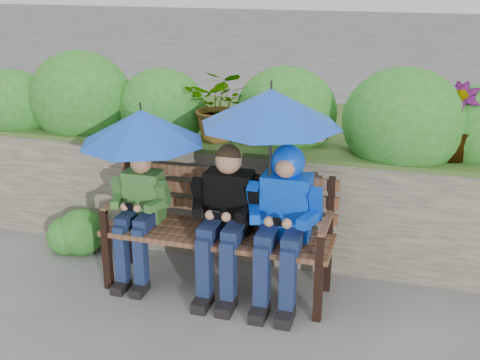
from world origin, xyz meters
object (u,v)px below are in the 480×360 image
(boy_left, at_px, (139,208))
(boy_right, at_px, (284,213))
(park_bench, at_px, (220,223))
(umbrella_right, at_px, (271,107))
(umbrella_left, at_px, (142,127))
(boy_middle, at_px, (225,214))

(boy_left, distance_m, boy_right, 1.21)
(park_bench, height_order, umbrella_right, umbrella_right)
(umbrella_left, xyz_separation_m, umbrella_right, (1.04, 0.01, 0.22))
(boy_right, bearing_deg, park_bench, 171.14)
(park_bench, height_order, umbrella_left, umbrella_left)
(umbrella_right, bearing_deg, park_bench, 176.45)
(park_bench, bearing_deg, boy_left, -172.78)
(umbrella_left, bearing_deg, umbrella_right, 0.71)
(boy_right, relative_size, umbrella_left, 1.24)
(umbrella_left, height_order, umbrella_right, umbrella_right)
(umbrella_left, relative_size, umbrella_right, 0.94)
(umbrella_left, bearing_deg, park_bench, 3.51)
(boy_left, bearing_deg, umbrella_left, 49.08)
(boy_left, xyz_separation_m, boy_middle, (0.74, -0.01, 0.04))
(boy_middle, relative_size, boy_right, 0.98)
(park_bench, bearing_deg, boy_middle, -51.45)
(umbrella_left, bearing_deg, boy_right, -2.24)
(boy_right, relative_size, umbrella_right, 1.17)
(boy_left, relative_size, umbrella_left, 1.11)
(park_bench, height_order, boy_middle, boy_middle)
(park_bench, relative_size, boy_right, 1.48)
(park_bench, distance_m, umbrella_left, 0.99)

